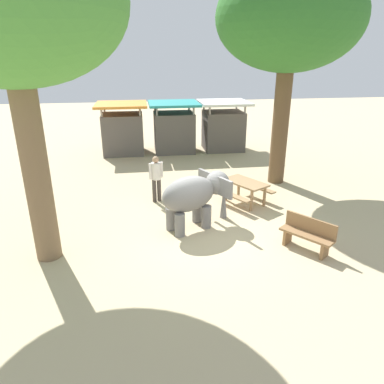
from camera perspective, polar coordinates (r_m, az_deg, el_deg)
ground_plane at (r=10.46m, az=2.16°, el=-6.27°), size 60.00×60.00×0.00m
elephant at (r=10.33m, az=0.55°, el=-0.39°), size 2.25×1.89×1.60m
person_handler at (r=12.22m, az=-5.74°, el=2.64°), size 0.48×0.32×1.62m
shade_tree_main at (r=8.74m, az=-27.31°, el=25.04°), size 4.79×4.39×7.50m
shade_tree_secondary at (r=14.03m, az=15.36°, el=25.03°), size 5.16×4.73×7.81m
wooden_bench at (r=9.79m, az=17.99°, el=-6.31°), size 1.16×1.36×0.88m
picnic_table_near at (r=12.27m, az=8.48°, el=0.81°), size 2.03×2.04×0.78m
market_stall_orange at (r=18.67m, az=-10.96°, el=9.52°), size 2.50×2.50×2.52m
market_stall_teal at (r=18.74m, az=-2.89°, el=9.92°), size 2.50×2.50×2.52m
market_stall_white at (r=19.17m, az=4.99°, el=10.13°), size 2.50×2.50×2.52m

